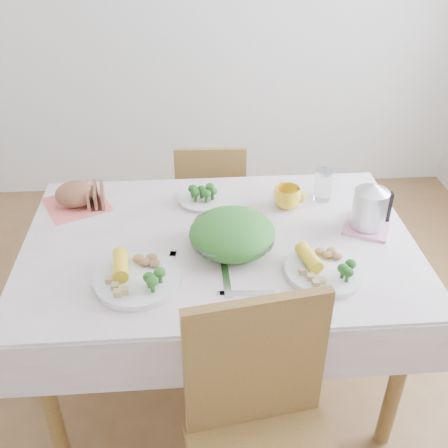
{
  "coord_description": "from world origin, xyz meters",
  "views": [
    {
      "loc": [
        -0.1,
        -1.65,
        1.93
      ],
      "look_at": [
        0.02,
        0.02,
        0.82
      ],
      "focal_mm": 42.0,
      "sensor_mm": 36.0,
      "label": 1
    }
  ],
  "objects": [
    {
      "name": "floor",
      "position": [
        0.0,
        0.0,
        0.0
      ],
      "size": [
        3.6,
        3.6,
        0.0
      ],
      "primitive_type": "plane",
      "color": "brown",
      "rests_on": "ground"
    },
    {
      "name": "knife",
      "position": [
        0.07,
        -0.32,
        0.76
      ],
      "size": [
        0.19,
        0.03,
        0.0
      ],
      "primitive_type": "cube",
      "rotation": [
        0.0,
        0.0,
        1.51
      ],
      "color": "silver",
      "rests_on": "tablecloth"
    },
    {
      "name": "broccoli_plate",
      "position": [
        -0.06,
        0.29,
        0.77
      ],
      "size": [
        0.27,
        0.27,
        0.02
      ],
      "primitive_type": "cylinder",
      "rotation": [
        0.0,
        0.0,
        -0.39
      ],
      "color": "beige",
      "rests_on": "tablecloth"
    },
    {
      "name": "napkin",
      "position": [
        -0.59,
        0.3,
        0.76
      ],
      "size": [
        0.33,
        0.33,
        0.0
      ],
      "primitive_type": "cube",
      "rotation": [
        0.0,
        0.0,
        0.44
      ],
      "color": "#EF6A60",
      "rests_on": "tablecloth"
    },
    {
      "name": "fork_left",
      "position": [
        -0.19,
        -0.17,
        0.76
      ],
      "size": [
        0.05,
        0.2,
        0.0
      ],
      "primitive_type": "cube",
      "rotation": [
        0.0,
        0.0,
        -0.15
      ],
      "color": "silver",
      "rests_on": "tablecloth"
    },
    {
      "name": "dining_table",
      "position": [
        0.0,
        0.0,
        0.38
      ],
      "size": [
        1.4,
        0.9,
        0.75
      ],
      "primitive_type": "cube",
      "color": "brown",
      "rests_on": "floor"
    },
    {
      "name": "dinner_plate_right",
      "position": [
        0.36,
        -0.24,
        0.77
      ],
      "size": [
        0.32,
        0.32,
        0.02
      ],
      "primitive_type": "cylinder",
      "rotation": [
        0.0,
        0.0,
        -0.12
      ],
      "color": "white",
      "rests_on": "tablecloth"
    },
    {
      "name": "yellow_mug",
      "position": [
        0.3,
        0.22,
        0.81
      ],
      "size": [
        0.14,
        0.14,
        0.09
      ],
      "primitive_type": "imported",
      "rotation": [
        0.0,
        0.0,
        -0.25
      ],
      "color": "yellow",
      "rests_on": "tablecloth"
    },
    {
      "name": "glass_tumbler",
      "position": [
        0.46,
        0.27,
        0.83
      ],
      "size": [
        0.09,
        0.09,
        0.14
      ],
      "primitive_type": "cylinder",
      "rotation": [
        0.0,
        0.0,
        0.32
      ],
      "color": "white",
      "rests_on": "tablecloth"
    },
    {
      "name": "chair_far",
      "position": [
        0.01,
        0.84,
        0.46
      ],
      "size": [
        0.39,
        0.39,
        0.83
      ],
      "primitive_type": "cube",
      "rotation": [
        0.0,
        0.0,
        3.09
      ],
      "color": "brown",
      "rests_on": "floor"
    },
    {
      "name": "dinner_plate_left",
      "position": [
        -0.3,
        -0.24,
        0.77
      ],
      "size": [
        0.37,
        0.37,
        0.03
      ],
      "primitive_type": "cylinder",
      "rotation": [
        0.0,
        0.0,
        -0.25
      ],
      "color": "white",
      "rests_on": "tablecloth"
    },
    {
      "name": "fork_right",
      "position": [
        0.01,
        -0.24,
        0.76
      ],
      "size": [
        0.03,
        0.21,
        0.0
      ],
      "primitive_type": "cube",
      "rotation": [
        0.0,
        0.0,
        0.02
      ],
      "color": "silver",
      "rests_on": "tablecloth"
    },
    {
      "name": "bread_loaf",
      "position": [
        -0.59,
        0.3,
        0.82
      ],
      "size": [
        0.21,
        0.2,
        0.1
      ],
      "primitive_type": "ellipsoid",
      "rotation": [
        0.0,
        0.0,
        -0.34
      ],
      "color": "brown",
      "rests_on": "napkin"
    },
    {
      "name": "electric_kettle",
      "position": [
        0.59,
        0.04,
        0.88
      ],
      "size": [
        0.16,
        0.16,
        0.19
      ],
      "primitive_type": "cylinder",
      "rotation": [
        0.0,
        0.0,
        -0.18
      ],
      "color": "#B2B5BA",
      "rests_on": "pink_tray"
    },
    {
      "name": "pink_tray",
      "position": [
        0.59,
        0.04,
        0.77
      ],
      "size": [
        0.23,
        0.23,
        0.01
      ],
      "primitive_type": "cube",
      "rotation": [
        0.0,
        0.0,
        -0.43
      ],
      "color": "pink",
      "rests_on": "tablecloth"
    },
    {
      "name": "tablecloth",
      "position": [
        0.0,
        0.0,
        0.76
      ],
      "size": [
        1.5,
        1.0,
        0.01
      ],
      "primitive_type": "cube",
      "color": "silver",
      "rests_on": "dining_table"
    },
    {
      "name": "salad_bowl",
      "position": [
        0.05,
        -0.06,
        0.8
      ],
      "size": [
        0.3,
        0.3,
        0.07
      ],
      "primitive_type": "imported",
      "rotation": [
        0.0,
        0.0,
        0.0
      ],
      "color": "white",
      "rests_on": "tablecloth"
    }
  ]
}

